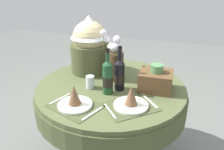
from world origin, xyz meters
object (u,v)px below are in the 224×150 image
object	(u,v)px
woven_basket_side_right	(156,80)
wine_bottle_centre	(108,77)
place_setting_right	(131,101)
wine_bottle_left	(119,74)
tumbler_near_left	(90,82)
gift_tub_back_left	(90,43)
dining_table	(111,100)
place_setting_left	(75,100)
flower_vase	(115,60)

from	to	relation	value
woven_basket_side_right	wine_bottle_centre	bearing A→B (deg)	-155.04
place_setting_right	wine_bottle_centre	xyz separation A→B (m)	(-0.21, 0.14, 0.09)
wine_bottle_left	wine_bottle_centre	bearing A→B (deg)	-129.01
tumbler_near_left	gift_tub_back_left	xyz separation A→B (m)	(-0.12, 0.32, 0.22)
tumbler_near_left	wine_bottle_left	bearing A→B (deg)	10.53
dining_table	tumbler_near_left	bearing A→B (deg)	-150.30
place_setting_left	wine_bottle_left	size ratio (longest dim) A/B	1.18
place_setting_left	dining_table	bearing A→B (deg)	68.18
gift_tub_back_left	woven_basket_side_right	bearing A→B (deg)	-18.27
dining_table	place_setting_right	distance (m)	0.39
dining_table	place_setting_right	xyz separation A→B (m)	(0.22, -0.27, 0.18)
place_setting_left	place_setting_right	world-z (taller)	same
place_setting_left	place_setting_right	bearing A→B (deg)	15.32
place_setting_right	dining_table	bearing A→B (deg)	129.56
flower_vase	tumbler_near_left	distance (m)	0.28
place_setting_left	gift_tub_back_left	size ratio (longest dim) A/B	0.82
wine_bottle_centre	place_setting_left	bearing A→B (deg)	-123.23
flower_vase	wine_bottle_centre	size ratio (longest dim) A/B	1.19
place_setting_right	wine_bottle_left	distance (m)	0.28
woven_basket_side_right	dining_table	bearing A→B (deg)	-174.73
flower_vase	woven_basket_side_right	size ratio (longest dim) A/B	1.69
place_setting_right	wine_bottle_left	size ratio (longest dim) A/B	1.23
place_setting_right	flower_vase	bearing A→B (deg)	119.54
wine_bottle_left	woven_basket_side_right	size ratio (longest dim) A/B	1.41
gift_tub_back_left	dining_table	bearing A→B (deg)	-41.66
wine_bottle_left	wine_bottle_centre	size ratio (longest dim) A/B	1.00
wine_bottle_centre	woven_basket_side_right	size ratio (longest dim) A/B	1.41
place_setting_left	gift_tub_back_left	xyz separation A→B (m)	(-0.12, 0.61, 0.22)
wine_bottle_left	gift_tub_back_left	bearing A→B (deg)	141.28
wine_bottle_left	wine_bottle_centre	distance (m)	0.11
place_setting_right	gift_tub_back_left	xyz separation A→B (m)	(-0.49, 0.51, 0.22)
dining_table	place_setting_left	xyz separation A→B (m)	(-0.15, -0.37, 0.18)
flower_vase	dining_table	bearing A→B (deg)	-89.84
dining_table	tumbler_near_left	xyz separation A→B (m)	(-0.15, -0.08, 0.18)
flower_vase	wine_bottle_left	bearing A→B (deg)	-63.91
place_setting_left	woven_basket_side_right	xyz separation A→B (m)	(0.50, 0.40, 0.03)
dining_table	place_setting_right	bearing A→B (deg)	-50.44
wine_bottle_centre	flower_vase	bearing A→B (deg)	92.93
flower_vase	tumbler_near_left	xyz separation A→B (m)	(-0.15, -0.21, -0.12)
tumbler_near_left	place_setting_right	bearing A→B (deg)	-26.78
wine_bottle_centre	woven_basket_side_right	xyz separation A→B (m)	(0.34, 0.16, -0.05)
dining_table	gift_tub_back_left	bearing A→B (deg)	138.34
place_setting_right	woven_basket_side_right	xyz separation A→B (m)	(0.13, 0.30, 0.03)
place_setting_right	flower_vase	xyz separation A→B (m)	(-0.22, 0.39, 0.12)
flower_vase	gift_tub_back_left	distance (m)	0.30
woven_basket_side_right	gift_tub_back_left	bearing A→B (deg)	161.73
wine_bottle_centre	woven_basket_side_right	world-z (taller)	wine_bottle_centre
place_setting_left	woven_basket_side_right	world-z (taller)	woven_basket_side_right
dining_table	gift_tub_back_left	xyz separation A→B (m)	(-0.27, 0.24, 0.40)
flower_vase	tumbler_near_left	size ratio (longest dim) A/B	4.15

